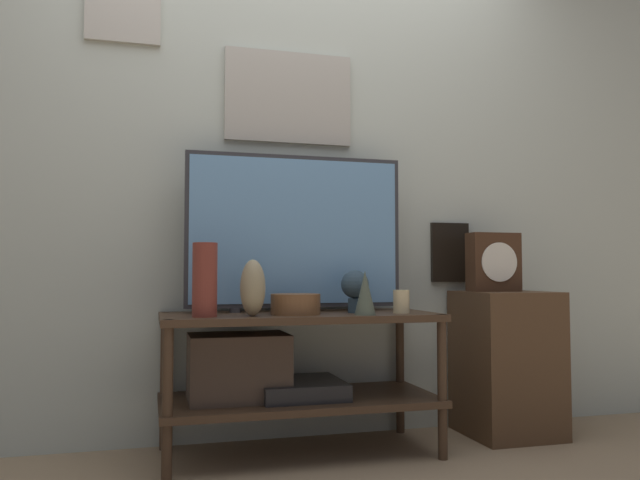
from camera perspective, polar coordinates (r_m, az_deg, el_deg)
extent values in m
plane|color=#997F60|center=(2.53, -0.22, -20.78)|extent=(12.00, 12.00, 0.00)
cube|color=beige|center=(3.05, -3.19, 7.89)|extent=(6.40, 0.06, 2.70)
cube|color=#B2ADA3|center=(3.08, -2.87, 12.88)|extent=(0.62, 0.02, 0.44)
cube|color=#B2BCC6|center=(3.07, -2.84, 12.91)|extent=(0.58, 0.01, 0.41)
cube|color=black|center=(3.25, 11.79, -1.12)|extent=(0.20, 0.02, 0.30)
cube|color=#BCB299|center=(3.24, 11.84, -1.11)|extent=(0.17, 0.01, 0.26)
cube|color=#B7B2A8|center=(3.12, -17.55, 18.83)|extent=(0.33, 0.02, 0.23)
cube|color=white|center=(3.11, -17.56, 18.88)|extent=(0.29, 0.01, 0.20)
cube|color=#422D1E|center=(2.71, -1.86, -7.03)|extent=(1.17, 0.51, 0.03)
cube|color=#422D1E|center=(2.75, -1.88, -14.43)|extent=(1.17, 0.51, 0.03)
cylinder|color=#422D1E|center=(2.44, -13.78, -14.09)|extent=(0.04, 0.04, 0.60)
cylinder|color=#422D1E|center=(2.71, 11.11, -13.00)|extent=(0.04, 0.04, 0.60)
cylinder|color=#422D1E|center=(2.89, -14.02, -12.35)|extent=(0.04, 0.04, 0.60)
cylinder|color=#422D1E|center=(3.12, 7.33, -11.71)|extent=(0.04, 0.04, 0.60)
cube|color=black|center=(2.74, -1.88, -13.41)|extent=(0.36, 0.36, 0.07)
cube|color=#47382D|center=(2.68, -7.49, -11.43)|extent=(0.41, 0.28, 0.27)
cylinder|color=#333338|center=(2.77, -7.77, -6.39)|extent=(0.05, 0.05, 0.02)
cylinder|color=#333338|center=(2.89, 3.01, -6.27)|extent=(0.05, 0.05, 0.02)
cube|color=#333338|center=(2.82, -2.25, 0.82)|extent=(0.99, 0.04, 0.69)
cube|color=#6B9ED1|center=(2.80, -2.18, 0.84)|extent=(0.95, 0.01, 0.65)
cylinder|color=brown|center=(2.63, -2.25, -5.88)|extent=(0.21, 0.21, 0.09)
cylinder|color=brown|center=(2.51, -10.49, -3.59)|extent=(0.10, 0.10, 0.29)
ellipsoid|color=tan|center=(2.53, -6.17, -4.36)|extent=(0.10, 0.11, 0.23)
cone|color=#4C5647|center=(2.59, 4.14, -4.85)|extent=(0.09, 0.09, 0.18)
cylinder|color=beige|center=(2.72, 7.44, -5.60)|extent=(0.07, 0.07, 0.10)
cylinder|color=#2D4251|center=(2.72, 3.23, -6.02)|extent=(0.06, 0.06, 0.06)
sphere|color=#2D4251|center=(2.72, 3.22, -4.07)|extent=(0.12, 0.12, 0.12)
cube|color=#513823|center=(3.17, 16.66, -10.70)|extent=(0.41, 0.42, 0.68)
cube|color=#422819|center=(3.13, 15.57, -1.97)|extent=(0.25, 0.10, 0.28)
cylinder|color=white|center=(3.09, 16.09, -1.95)|extent=(0.19, 0.01, 0.19)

